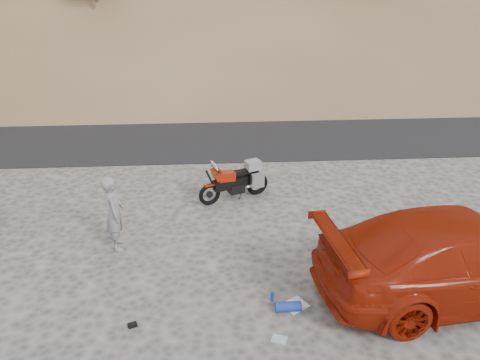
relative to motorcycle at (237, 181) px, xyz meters
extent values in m
plane|color=#464341|center=(-1.54, -3.07, -0.52)|extent=(140.00, 140.00, 0.00)
cube|color=black|center=(-1.54, 5.93, -0.52)|extent=(120.00, 7.00, 0.05)
torus|color=black|center=(-0.75, -0.32, -0.22)|extent=(0.60, 0.34, 0.61)
cylinder|color=black|center=(-0.75, -0.32, -0.22)|extent=(0.19, 0.12, 0.18)
torus|color=black|center=(0.56, 0.24, -0.22)|extent=(0.64, 0.37, 0.64)
cylinder|color=black|center=(0.56, 0.24, -0.22)|extent=(0.22, 0.15, 0.20)
cylinder|color=black|center=(-0.68, -0.29, 0.12)|extent=(0.34, 0.18, 0.75)
cylinder|color=black|center=(-0.57, -0.24, 0.47)|extent=(0.26, 0.54, 0.04)
cube|color=black|center=(-0.12, -0.05, -0.02)|extent=(1.10, 0.63, 0.28)
cube|color=black|center=(-0.03, -0.01, -0.20)|extent=(0.49, 0.42, 0.26)
cube|color=maroon|center=(-0.31, -0.13, 0.21)|extent=(0.55, 0.44, 0.29)
cube|color=maroon|center=(-0.54, -0.23, 0.32)|extent=(0.38, 0.40, 0.32)
cube|color=silver|center=(-0.60, -0.25, 0.56)|extent=(0.21, 0.30, 0.23)
cube|color=black|center=(0.10, 0.04, 0.23)|extent=(0.54, 0.38, 0.11)
cube|color=black|center=(0.42, 0.18, 0.20)|extent=(0.36, 0.28, 0.09)
cube|color=silver|center=(0.54, -0.03, 0.01)|extent=(0.38, 0.24, 0.41)
cube|color=silver|center=(0.36, 0.41, 0.01)|extent=(0.38, 0.24, 0.41)
cube|color=gray|center=(0.43, 0.18, 0.38)|extent=(0.48, 0.44, 0.24)
cube|color=maroon|center=(-0.75, -0.32, 0.06)|extent=(0.30, 0.21, 0.04)
cylinder|color=black|center=(0.07, -0.15, -0.36)|extent=(0.10, 0.19, 0.34)
cylinder|color=silver|center=(0.44, 0.05, -0.15)|extent=(0.42, 0.24, 0.12)
imported|color=gray|center=(-2.83, -2.19, -0.52)|extent=(0.53, 0.70, 1.75)
imported|color=maroon|center=(4.06, -4.19, -0.52)|extent=(5.91, 3.03, 1.64)
cube|color=white|center=(0.84, -4.43, -0.51)|extent=(0.55, 0.54, 0.01)
cylinder|color=navy|center=(0.68, -4.56, -0.43)|extent=(0.48, 0.19, 0.19)
cylinder|color=navy|center=(0.42, -4.26, -0.43)|extent=(0.09, 0.09, 0.19)
cone|color=#B20B17|center=(2.04, -4.38, -0.42)|extent=(0.20, 0.20, 0.19)
cube|color=black|center=(-2.15, -4.79, -0.50)|extent=(0.19, 0.16, 0.05)
cube|color=#89B1D4|center=(0.41, -5.27, -0.52)|extent=(0.31, 0.27, 0.01)
camera|label=1|loc=(-0.64, -11.30, 5.39)|focal=35.00mm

